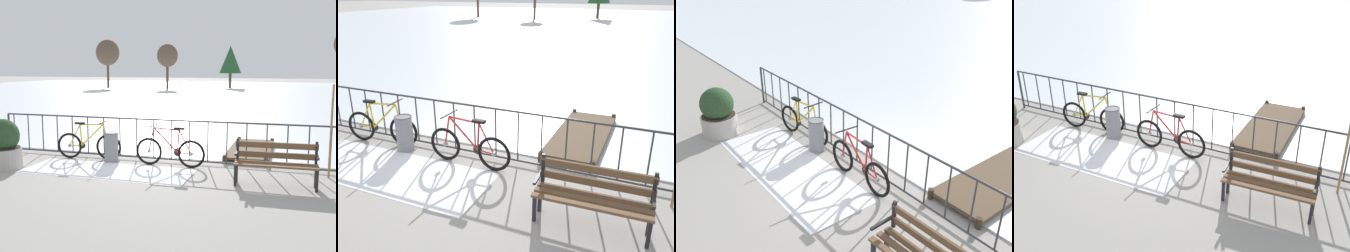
{
  "view_description": "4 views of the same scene",
  "coord_description": "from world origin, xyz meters",
  "views": [
    {
      "loc": [
        3.03,
        -9.28,
        2.32
      ],
      "look_at": [
        0.26,
        -0.36,
        0.96
      ],
      "focal_mm": 43.11,
      "sensor_mm": 36.0,
      "label": 1
    },
    {
      "loc": [
        3.32,
        -5.5,
        3.1
      ],
      "look_at": [
        0.97,
        -0.18,
        0.82
      ],
      "focal_mm": 37.3,
      "sensor_mm": 36.0,
      "label": 2
    },
    {
      "loc": [
        4.91,
        -4.25,
        4.07
      ],
      "look_at": [
        -0.89,
        0.17,
        0.57
      ],
      "focal_mm": 39.95,
      "sensor_mm": 36.0,
      "label": 3
    },
    {
      "loc": [
        4.03,
        -7.15,
        4.33
      ],
      "look_at": [
        0.51,
        -0.2,
        0.6
      ],
      "focal_mm": 42.81,
      "sensor_mm": 36.0,
      "label": 4
    }
  ],
  "objects": [
    {
      "name": "wooden_dock",
      "position": [
        1.99,
        1.68,
        0.12
      ],
      "size": [
        1.1,
        2.87,
        0.2
      ],
      "color": "brown",
      "rests_on": "ground"
    },
    {
      "name": "bicycle_second",
      "position": [
        -1.89,
        -0.25,
        0.37
      ],
      "size": [
        1.71,
        0.52,
        0.97
      ],
      "color": "black",
      "rests_on": "ground"
    },
    {
      "name": "railing_fence",
      "position": [
        -0.0,
        0.0,
        0.56
      ],
      "size": [
        9.06,
        0.06,
        1.07
      ],
      "color": "#38383D",
      "rests_on": "ground"
    },
    {
      "name": "ground_plane",
      "position": [
        0.0,
        0.0,
        0.0
      ],
      "size": [
        160.0,
        160.0,
        0.0
      ],
      "primitive_type": "plane",
      "color": "#9E9991"
    },
    {
      "name": "trash_bin",
      "position": [
        -1.23,
        -0.33,
        0.37
      ],
      "size": [
        0.35,
        0.35,
        0.73
      ],
      "color": "gray",
      "rests_on": "ground"
    },
    {
      "name": "bicycle_near_railing",
      "position": [
        0.31,
        -0.39,
        0.37
      ],
      "size": [
        1.71,
        0.52,
        0.97
      ],
      "color": "black",
      "rests_on": "ground"
    },
    {
      "name": "oar_upright",
      "position": [
        3.82,
        -0.34,
        1.14
      ],
      "size": [
        0.04,
        0.16,
        1.98
      ],
      "color": "#937047",
      "rests_on": "ground"
    },
    {
      "name": "snow_patch",
      "position": [
        -0.93,
        -1.2,
        0.0
      ],
      "size": [
        3.85,
        1.45,
        0.01
      ],
      "primitive_type": "cube",
      "color": "white",
      "rests_on": "ground"
    },
    {
      "name": "park_bench",
      "position": [
        2.76,
        -1.26,
        0.51
      ],
      "size": [
        1.62,
        0.54,
        0.89
      ],
      "color": "brown",
      "rests_on": "ground"
    }
  ]
}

